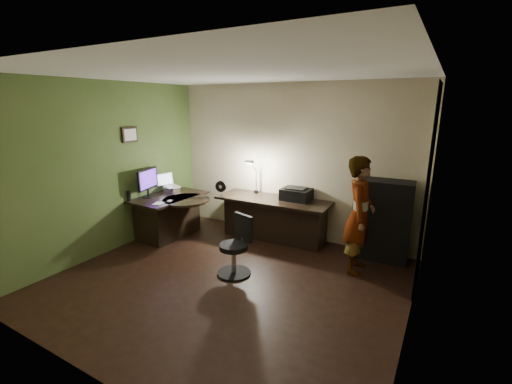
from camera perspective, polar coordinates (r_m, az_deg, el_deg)
The scene contains 27 objects.
floor at distance 4.85m, azimuth -4.76°, elevation -14.58°, with size 4.50×4.00×0.01m, color black.
ceiling at distance 4.25m, azimuth -5.57°, elevation 19.26°, with size 4.50×4.00×0.01m, color silver.
wall_back at distance 6.07m, azimuth 5.72°, elevation 4.99°, with size 4.50×0.01×2.70m, color tan.
wall_front at distance 3.01m, azimuth -27.56°, elevation -6.63°, with size 4.50×0.01×2.70m, color tan.
wall_left at distance 5.91m, azimuth -23.45°, elevation 3.60°, with size 0.01×4.00×2.70m, color tan.
wall_right at distance 3.62m, azimuth 25.75°, elevation -3.01°, with size 0.01×4.00×2.70m, color tan.
green_wall_overlay at distance 5.90m, azimuth -23.36°, elevation 3.59°, with size 0.00×4.00×2.70m, color #465D29.
arched_doorway at distance 4.74m, azimuth 26.63°, elevation 0.18°, with size 0.01×0.90×2.60m, color black.
french_door at distance 3.20m, azimuth 24.00°, elevation -10.76°, with size 0.02×0.92×2.10m, color white.
framed_picture at distance 6.10m, azimuth -20.34°, elevation 8.95°, with size 0.04×0.30×0.25m, color black.
desk_left at distance 6.39m, azimuth -14.13°, elevation -3.92°, with size 0.80×1.31×0.75m, color black.
desk_right at distance 6.05m, azimuth 2.79°, elevation -4.57°, with size 1.99×0.70×0.75m, color black.
cabinet at distance 5.58m, azimuth 20.24°, elevation -4.42°, with size 0.83×0.41×1.24m, color black.
laptop_stand at distance 6.54m, azimuth -13.88°, elevation 0.44°, with size 0.24×0.20×0.10m, color silver.
laptop at distance 6.50m, azimuth -13.97°, elevation 1.86°, with size 0.34×0.32×0.23m, color silver.
monitor at distance 6.27m, azimuth -17.63°, elevation 0.84°, with size 0.11×0.56×0.37m, color black.
mouse at distance 5.88m, azimuth -14.26°, elevation -1.48°, with size 0.06×0.09×0.03m, color silver.
phone at distance 5.94m, azimuth -14.18°, elevation -1.46°, with size 0.07×0.15×0.01m, color black.
pen at distance 6.52m, azimuth -14.22°, elevation -0.04°, with size 0.01×0.13×0.01m, color black.
speaker at distance 6.15m, azimuth -20.43°, elevation -0.61°, with size 0.07×0.07×0.17m, color black.
notepad at distance 5.83m, azimuth -15.99°, elevation -1.86°, with size 0.13×0.19×0.01m, color silver.
desk_fan at distance 6.02m, azimuth -5.77°, elevation 0.47°, with size 0.20×0.11×0.30m, color black.
headphones at distance 6.12m, azimuth 4.99°, elevation -0.30°, with size 0.18×0.08×0.09m, color #16169A.
printer at distance 5.89m, azimuth 6.74°, elevation -0.29°, with size 0.49×0.38×0.22m, color black.
desk_lamp at distance 6.23m, azimuth 0.04°, elevation 2.85°, with size 0.17×0.31×0.69m, color black.
office_chair at distance 4.83m, azimuth -3.76°, elevation -9.02°, with size 0.47×0.47×0.85m, color black.
person at distance 5.01m, azimuth 16.86°, elevation -3.74°, with size 0.60×0.40×1.67m, color #D8A88C.
Camera 1 is at (2.43, -3.47, 2.35)m, focal length 24.00 mm.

